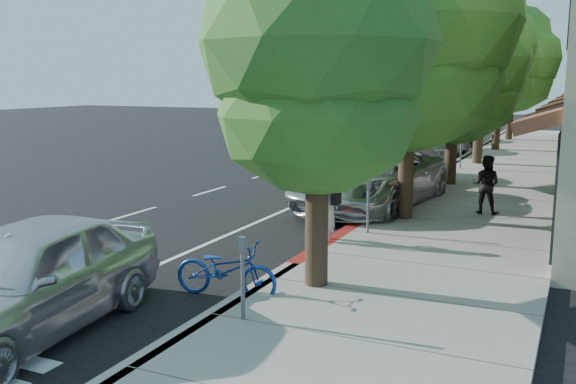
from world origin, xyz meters
The scene contains 18 objects.
ground centered at (0.00, 0.00, 0.00)m, with size 120.00×120.00×0.00m, color black.
sidewalk centered at (2.30, 8.00, 0.07)m, with size 4.60×56.00×0.15m, color gray.
curb centered at (0.00, 8.00, 0.07)m, with size 0.30×56.00×0.15m, color #9E998E.
curb_red_segment centered at (0.00, 1.00, 0.07)m, with size 0.32×4.00×0.15m, color maroon.
street_tree_0 centered at (0.90, -2.00, 4.14)m, with size 4.02×4.02×6.69m.
street_tree_1 centered at (0.90, 4.00, 4.95)m, with size 5.47×5.47×8.19m.
street_tree_2 centered at (0.90, 10.00, 4.25)m, with size 5.03×5.03×7.13m.
street_tree_3 centered at (0.90, 16.00, 4.88)m, with size 4.50×4.50×7.80m.
street_tree_4 centered at (0.90, 22.00, 4.56)m, with size 4.13×4.13×7.28m.
street_tree_5 centered at (0.90, 28.00, 4.75)m, with size 5.52×5.52×7.94m.
cyclist centered at (-0.02, 0.98, 0.80)m, with size 0.59×0.38×1.61m, color beige.
bicycle centered at (-0.40, -2.87, 0.48)m, with size 0.64×1.83×0.96m, color navy.
silver_suv centered at (-0.50, 5.50, 0.88)m, with size 2.91×6.32×1.76m, color #B5B5BA.
dark_sedan centered at (-1.00, 10.33, 0.74)m, with size 1.57×4.52×1.49m, color black.
white_pickup centered at (-1.35, 19.57, 0.74)m, with size 2.07×5.09×1.48m, color #BEBEBE.
dark_suv_far centered at (-1.78, 25.60, 0.73)m, with size 1.73×4.31×1.47m, color black.
near_car_a centered at (-2.20, -5.50, 0.85)m, with size 2.00×4.96×1.69m, color silver.
pedestrian centered at (2.69, 5.41, 0.93)m, with size 0.76×0.59×1.56m, color black.
Camera 1 is at (4.95, -11.94, 3.67)m, focal length 40.00 mm.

